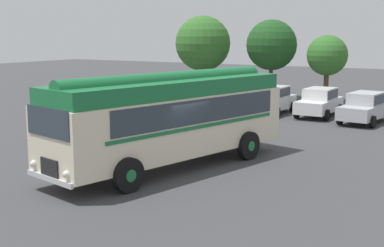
% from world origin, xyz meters
% --- Properties ---
extents(ground_plane, '(120.00, 120.00, 0.00)m').
position_xyz_m(ground_plane, '(0.00, 0.00, 0.00)').
color(ground_plane, '#3D3D3F').
extents(vintage_bus, '(4.72, 10.38, 3.49)m').
position_xyz_m(vintage_bus, '(-0.18, 0.22, 1.89)').
color(vintage_bus, beige).
rests_on(vintage_bus, ground).
extents(car_near_left, '(1.97, 4.21, 1.66)m').
position_xyz_m(car_near_left, '(-2.00, 14.37, 0.85)').
color(car_near_left, silver).
rests_on(car_near_left, ground).
extents(car_mid_left, '(1.99, 4.22, 1.66)m').
position_xyz_m(car_mid_left, '(0.82, 14.77, 0.85)').
color(car_mid_left, silver).
rests_on(car_mid_left, ground).
extents(car_mid_right, '(2.32, 4.37, 1.66)m').
position_xyz_m(car_mid_right, '(3.67, 13.81, 0.85)').
color(car_mid_right, '#B7BABF').
rests_on(car_mid_right, ground).
extents(tree_far_left, '(4.25, 4.25, 6.17)m').
position_xyz_m(tree_far_left, '(-10.30, 20.54, 4.02)').
color(tree_far_left, '#4C3823').
rests_on(tree_far_left, ground).
extents(tree_left_of_centre, '(3.73, 3.73, 5.84)m').
position_xyz_m(tree_left_of_centre, '(-5.12, 21.58, 3.96)').
color(tree_left_of_centre, '#4C3823').
rests_on(tree_left_of_centre, ground).
extents(tree_centre, '(2.86, 2.86, 4.72)m').
position_xyz_m(tree_centre, '(-0.87, 21.85, 3.27)').
color(tree_centre, '#4C3823').
rests_on(tree_centre, ground).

